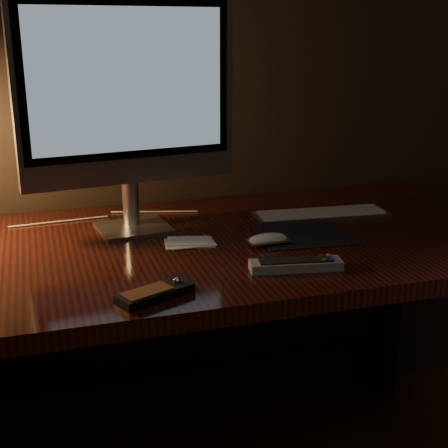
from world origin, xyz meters
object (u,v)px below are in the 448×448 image
object	(u,v)px
keyboard	(321,214)
tv_remote	(296,264)
media_remote	(155,293)
mouse	(268,241)
monitor	(128,97)
desk	(194,280)

from	to	relation	value
keyboard	tv_remote	world-z (taller)	tv_remote
media_remote	mouse	bearing A→B (deg)	12.37
monitor	media_remote	distance (m)	0.53
desk	monitor	xyz separation A→B (m)	(-0.14, 0.06, 0.46)
keyboard	media_remote	xyz separation A→B (m)	(-0.53, -0.39, 0.00)
mouse	tv_remote	bearing A→B (deg)	-93.93
keyboard	tv_remote	distance (m)	0.40
desk	media_remote	world-z (taller)	media_remote
monitor	mouse	xyz separation A→B (m)	(0.28, -0.20, -0.32)
desk	mouse	bearing A→B (deg)	-44.94
desk	tv_remote	world-z (taller)	tv_remote
monitor	media_remote	xyz separation A→B (m)	(-0.03, -0.43, -0.32)
desk	monitor	bearing A→B (deg)	156.48
monitor	keyboard	xyz separation A→B (m)	(0.50, -0.03, -0.32)
mouse	keyboard	bearing A→B (deg)	34.70
mouse	monitor	bearing A→B (deg)	140.71
mouse	tv_remote	world-z (taller)	tv_remote
keyboard	media_remote	world-z (taller)	media_remote
desk	mouse	xyz separation A→B (m)	(0.14, -0.14, 0.14)
desk	monitor	size ratio (longest dim) A/B	2.88
keyboard	monitor	bearing A→B (deg)	-178.56
monitor	keyboard	world-z (taller)	monitor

